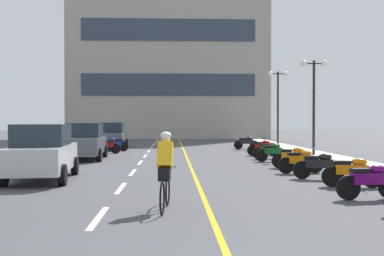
# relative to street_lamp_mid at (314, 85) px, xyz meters

# --- Properties ---
(ground_plane) EXTENTS (140.00, 140.00, 0.00)m
(ground_plane) POSITION_rel_street_lamp_mid_xyz_m (-7.05, 0.02, -3.83)
(ground_plane) COLOR #47474C
(curb_left) EXTENTS (2.40, 72.00, 0.12)m
(curb_left) POSITION_rel_street_lamp_mid_xyz_m (-14.25, 3.02, -3.77)
(curb_left) COLOR #B7B2A8
(curb_left) RESTS_ON ground
(curb_right) EXTENTS (2.40, 72.00, 0.12)m
(curb_right) POSITION_rel_street_lamp_mid_xyz_m (0.15, 3.02, -3.77)
(curb_right) COLOR #B7B2A8
(curb_right) RESTS_ON ground
(lane_dash_1) EXTENTS (0.14, 2.20, 0.01)m
(lane_dash_1) POSITION_rel_street_lamp_mid_xyz_m (-9.05, -14.98, -3.82)
(lane_dash_1) COLOR silver
(lane_dash_1) RESTS_ON ground
(lane_dash_2) EXTENTS (0.14, 2.20, 0.01)m
(lane_dash_2) POSITION_rel_street_lamp_mid_xyz_m (-9.05, -10.98, -3.82)
(lane_dash_2) COLOR silver
(lane_dash_2) RESTS_ON ground
(lane_dash_3) EXTENTS (0.14, 2.20, 0.01)m
(lane_dash_3) POSITION_rel_street_lamp_mid_xyz_m (-9.05, -6.98, -3.82)
(lane_dash_3) COLOR silver
(lane_dash_3) RESTS_ON ground
(lane_dash_4) EXTENTS (0.14, 2.20, 0.01)m
(lane_dash_4) POSITION_rel_street_lamp_mid_xyz_m (-9.05, -2.98, -3.82)
(lane_dash_4) COLOR silver
(lane_dash_4) RESTS_ON ground
(lane_dash_5) EXTENTS (0.14, 2.20, 0.01)m
(lane_dash_5) POSITION_rel_street_lamp_mid_xyz_m (-9.05, 1.02, -3.82)
(lane_dash_5) COLOR silver
(lane_dash_5) RESTS_ON ground
(lane_dash_6) EXTENTS (0.14, 2.20, 0.01)m
(lane_dash_6) POSITION_rel_street_lamp_mid_xyz_m (-9.05, 5.02, -3.82)
(lane_dash_6) COLOR silver
(lane_dash_6) RESTS_ON ground
(lane_dash_7) EXTENTS (0.14, 2.20, 0.01)m
(lane_dash_7) POSITION_rel_street_lamp_mid_xyz_m (-9.05, 9.02, -3.82)
(lane_dash_7) COLOR silver
(lane_dash_7) RESTS_ON ground
(lane_dash_8) EXTENTS (0.14, 2.20, 0.01)m
(lane_dash_8) POSITION_rel_street_lamp_mid_xyz_m (-9.05, 13.02, -3.82)
(lane_dash_8) COLOR silver
(lane_dash_8) RESTS_ON ground
(lane_dash_9) EXTENTS (0.14, 2.20, 0.01)m
(lane_dash_9) POSITION_rel_street_lamp_mid_xyz_m (-9.05, 17.02, -3.82)
(lane_dash_9) COLOR silver
(lane_dash_9) RESTS_ON ground
(lane_dash_10) EXTENTS (0.14, 2.20, 0.01)m
(lane_dash_10) POSITION_rel_street_lamp_mid_xyz_m (-9.05, 21.02, -3.82)
(lane_dash_10) COLOR silver
(lane_dash_10) RESTS_ON ground
(lane_dash_11) EXTENTS (0.14, 2.20, 0.01)m
(lane_dash_11) POSITION_rel_street_lamp_mid_xyz_m (-9.05, 25.02, -3.82)
(lane_dash_11) COLOR silver
(lane_dash_11) RESTS_ON ground
(centre_line_yellow) EXTENTS (0.12, 66.00, 0.01)m
(centre_line_yellow) POSITION_rel_street_lamp_mid_xyz_m (-6.80, 3.02, -3.82)
(centre_line_yellow) COLOR gold
(centre_line_yellow) RESTS_ON ground
(office_building) EXTENTS (21.72, 7.39, 19.17)m
(office_building) POSITION_rel_street_lamp_mid_xyz_m (-7.90, 27.66, 5.75)
(office_building) COLOR #9E998E
(office_building) RESTS_ON ground
(street_lamp_mid) EXTENTS (1.46, 0.36, 5.06)m
(street_lamp_mid) POSITION_rel_street_lamp_mid_xyz_m (0.00, 0.00, 0.00)
(street_lamp_mid) COLOR black
(street_lamp_mid) RESTS_ON curb_right
(street_lamp_far) EXTENTS (1.46, 0.36, 5.41)m
(street_lamp_far) POSITION_rel_street_lamp_mid_xyz_m (0.12, 8.77, 0.22)
(street_lamp_far) COLOR black
(street_lamp_far) RESTS_ON curb_right
(parked_car_near) EXTENTS (2.18, 4.32, 1.82)m
(parked_car_near) POSITION_rel_street_lamp_mid_xyz_m (-11.80, -9.07, -2.91)
(parked_car_near) COLOR black
(parked_car_near) RESTS_ON ground
(parked_car_mid) EXTENTS (2.07, 4.27, 1.82)m
(parked_car_mid) POSITION_rel_street_lamp_mid_xyz_m (-11.92, -1.13, -2.91)
(parked_car_mid) COLOR black
(parked_car_mid) RESTS_ON ground
(parked_car_far) EXTENTS (2.00, 4.24, 1.82)m
(parked_car_far) POSITION_rel_street_lamp_mid_xyz_m (-11.71, 7.58, -2.91)
(parked_car_far) COLOR black
(parked_car_far) RESTS_ON ground
(motorcycle_3) EXTENTS (1.70, 0.60, 0.92)m
(motorcycle_3) POSITION_rel_street_lamp_mid_xyz_m (-2.75, -13.17, -3.35)
(motorcycle_3) COLOR black
(motorcycle_3) RESTS_ON ground
(motorcycle_4) EXTENTS (1.68, 0.67, 0.92)m
(motorcycle_4) POSITION_rel_street_lamp_mid_xyz_m (-2.38, -11.16, -3.35)
(motorcycle_4) COLOR black
(motorcycle_4) RESTS_ON ground
(motorcycle_5) EXTENTS (1.70, 0.60, 0.92)m
(motorcycle_5) POSITION_rel_street_lamp_mid_xyz_m (-2.73, -9.27, -3.35)
(motorcycle_5) COLOR black
(motorcycle_5) RESTS_ON ground
(motorcycle_6) EXTENTS (1.70, 0.60, 0.92)m
(motorcycle_6) POSITION_rel_street_lamp_mid_xyz_m (-2.87, -7.60, -3.35)
(motorcycle_6) COLOR black
(motorcycle_6) RESTS_ON ground
(motorcycle_7) EXTENTS (1.67, 0.70, 0.92)m
(motorcycle_7) POSITION_rel_street_lamp_mid_xyz_m (-2.68, -5.87, -3.35)
(motorcycle_7) COLOR black
(motorcycle_7) RESTS_ON ground
(motorcycle_8) EXTENTS (1.65, 0.77, 0.92)m
(motorcycle_8) POSITION_rel_street_lamp_mid_xyz_m (-2.84, -2.72, -3.35)
(motorcycle_8) COLOR black
(motorcycle_8) RESTS_ON ground
(motorcycle_9) EXTENTS (1.64, 0.80, 0.92)m
(motorcycle_9) POSITION_rel_street_lamp_mid_xyz_m (-2.73, -1.27, -3.35)
(motorcycle_9) COLOR black
(motorcycle_9) RESTS_ON ground
(motorcycle_10) EXTENTS (1.70, 0.60, 0.92)m
(motorcycle_10) POSITION_rel_street_lamp_mid_xyz_m (-2.60, 0.84, -3.35)
(motorcycle_10) COLOR black
(motorcycle_10) RESTS_ON ground
(motorcycle_11) EXTENTS (1.70, 0.60, 0.92)m
(motorcycle_11) POSITION_rel_street_lamp_mid_xyz_m (-11.45, 2.98, -3.35)
(motorcycle_11) COLOR black
(motorcycle_11) RESTS_ON ground
(motorcycle_12) EXTENTS (1.63, 0.81, 0.92)m
(motorcycle_12) POSITION_rel_street_lamp_mid_xyz_m (-11.18, 4.84, -3.35)
(motorcycle_12) COLOR black
(motorcycle_12) RESTS_ON ground
(motorcycle_13) EXTENTS (1.70, 0.60, 0.92)m
(motorcycle_13) POSITION_rel_street_lamp_mid_xyz_m (-2.53, 6.62, -3.35)
(motorcycle_13) COLOR black
(motorcycle_13) RESTS_ON ground
(cyclist_rider) EXTENTS (0.43, 1.77, 1.71)m
(cyclist_rider) POSITION_rel_street_lamp_mid_xyz_m (-7.74, -14.22, -2.94)
(cyclist_rider) COLOR black
(cyclist_rider) RESTS_ON ground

